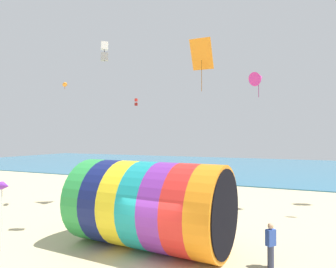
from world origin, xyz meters
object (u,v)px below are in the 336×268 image
at_px(kite_orange_diamond, 202,55).
at_px(kite_orange_parafoil, 65,85).
at_px(kite_handler, 271,245).
at_px(kite_white_box, 104,51).
at_px(kite_magenta_delta, 259,78).
at_px(beach_flag, 5,189).
at_px(kite_red_box, 136,102).
at_px(giant_inflatable_tube, 150,205).

distance_m(kite_orange_diamond, kite_orange_parafoil, 10.51).
relative_size(kite_handler, kite_white_box, 1.65).
height_order(kite_handler, kite_orange_diamond, kite_orange_diamond).
xyz_separation_m(kite_orange_diamond, kite_magenta_delta, (2.71, 1.79, -1.15)).
xyz_separation_m(kite_orange_parafoil, kite_white_box, (6.08, -3.69, 0.67)).
distance_m(kite_orange_parafoil, kite_white_box, 7.15).
height_order(kite_orange_diamond, kite_magenta_delta, kite_orange_diamond).
bearing_deg(kite_white_box, kite_handler, -5.95).
relative_size(kite_orange_diamond, beach_flag, 0.92).
xyz_separation_m(kite_handler, kite_orange_parafoil, (-14.22, 4.54, 7.75)).
bearing_deg(kite_magenta_delta, kite_orange_diamond, -146.65).
bearing_deg(kite_white_box, kite_red_box, 113.76).
relative_size(giant_inflatable_tube, kite_orange_diamond, 2.59).
xyz_separation_m(kite_handler, kite_red_box, (-14.04, 14.24, 7.55)).
height_order(kite_orange_diamond, kite_orange_parafoil, kite_orange_diamond).
distance_m(giant_inflatable_tube, beach_flag, 6.21).
bearing_deg(kite_orange_diamond, kite_orange_parafoil, 174.25).
bearing_deg(kite_magenta_delta, kite_orange_parafoil, -176.80).
bearing_deg(beach_flag, kite_handler, 15.86).
relative_size(kite_white_box, beach_flag, 0.34).
height_order(kite_handler, kite_red_box, kite_red_box).
relative_size(kite_red_box, kite_magenta_delta, 0.50).
height_order(kite_white_box, beach_flag, kite_white_box).
xyz_separation_m(kite_red_box, beach_flag, (3.57, -17.22, -5.75)).
relative_size(kite_orange_diamond, kite_orange_parafoil, 2.99).
bearing_deg(giant_inflatable_tube, kite_orange_diamond, 70.85).
xyz_separation_m(kite_red_box, kite_white_box, (5.90, -13.39, 0.87)).
distance_m(giant_inflatable_tube, kite_handler, 5.13).
bearing_deg(kite_red_box, giant_inflatable_tube, -57.82).
distance_m(kite_magenta_delta, kite_white_box, 8.42).
bearing_deg(kite_red_box, kite_magenta_delta, -34.67).
height_order(kite_magenta_delta, kite_orange_parafoil, kite_orange_parafoil).
height_order(kite_red_box, kite_white_box, kite_white_box).
bearing_deg(beach_flag, kite_magenta_delta, 41.29).
relative_size(kite_orange_parafoil, kite_white_box, 0.92).
bearing_deg(beach_flag, kite_orange_parafoil, 116.54).
relative_size(kite_handler, kite_orange_parafoil, 1.80).
xyz_separation_m(giant_inflatable_tube, kite_handler, (5.03, 0.08, -1.05)).
bearing_deg(kite_orange_parafoil, kite_white_box, -31.27).
bearing_deg(beach_flag, kite_white_box, 58.67).
xyz_separation_m(giant_inflatable_tube, beach_flag, (-5.44, -2.89, 0.75)).
distance_m(kite_handler, kite_magenta_delta, 9.05).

